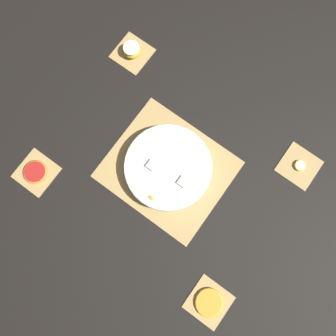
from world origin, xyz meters
name	(u,v)px	position (x,y,z in m)	size (l,w,h in m)	color
ground_plane	(168,169)	(0.00, 0.00, 0.00)	(6.00, 6.00, 0.00)	black
bamboo_mat_center	(168,169)	(0.00, 0.00, 0.00)	(0.40, 0.35, 0.01)	tan
coaster_mat_near_left	(36,172)	(-0.36, -0.27, 0.00)	(0.13, 0.13, 0.01)	tan
coaster_mat_near_right	(209,302)	(0.36, -0.27, 0.00)	(0.13, 0.13, 0.01)	tan
coaster_mat_far_left	(132,53)	(-0.36, 0.27, 0.00)	(0.13, 0.13, 0.01)	tan
coaster_mat_far_right	(299,166)	(0.36, 0.27, 0.00)	(0.13, 0.13, 0.01)	tan
fruit_salad_bowl	(168,168)	(0.00, 0.00, 0.04)	(0.29, 0.29, 0.06)	silver
apple_half	(132,50)	(-0.36, 0.27, 0.02)	(0.06, 0.06, 0.04)	gold
orange_slice_whole	(209,303)	(0.36, -0.27, 0.01)	(0.09, 0.09, 0.01)	orange
banana_coin_single	(300,166)	(0.36, 0.27, 0.01)	(0.04, 0.04, 0.01)	#F7EFC6
grapefruit_slice	(35,172)	(-0.36, -0.27, 0.01)	(0.08, 0.08, 0.01)	#B2231E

